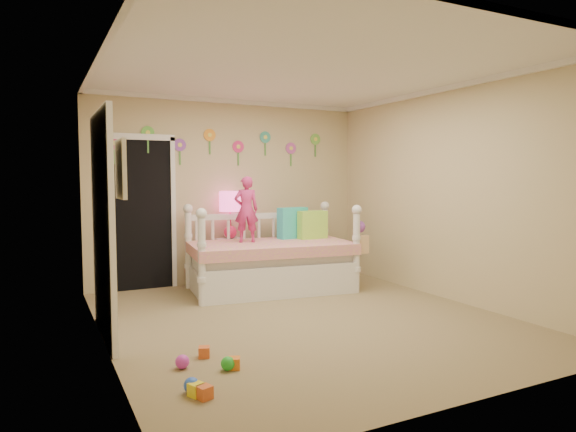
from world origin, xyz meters
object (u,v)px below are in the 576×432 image
nightstand (231,261)px  table_lamp (230,207)px  daybed (271,247)px  child (246,209)px

nightstand → table_lamp: 0.76m
nightstand → daybed: bearing=-71.0°
child → table_lamp: bearing=-72.2°
nightstand → table_lamp: bearing=-95.3°
child → nightstand: child is taller
daybed → child: 0.59m
nightstand → table_lamp: table_lamp is taller
child → table_lamp: child is taller
daybed → table_lamp: size_ratio=3.20×
child → nightstand: bearing=-72.2°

